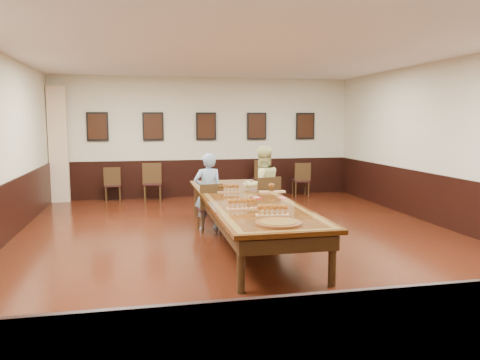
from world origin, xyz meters
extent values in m
cube|color=black|center=(0.00, 0.00, -0.01)|extent=(8.00, 10.00, 0.02)
cube|color=white|center=(0.00, 0.00, 3.21)|extent=(8.00, 10.00, 0.02)
cube|color=beige|center=(0.00, 5.01, 1.60)|extent=(8.00, 0.02, 3.20)
cube|color=beige|center=(0.00, -5.01, 1.60)|extent=(8.00, 0.02, 3.20)
cube|color=beige|center=(4.01, 0.00, 1.60)|extent=(0.02, 10.00, 3.20)
imported|color=teal|center=(-0.51, 1.01, 0.73)|extent=(0.56, 0.39, 1.45)
imported|color=#E1E38D|center=(0.56, 1.07, 0.78)|extent=(0.87, 0.73, 1.57)
cube|color=#FE547C|center=(0.60, -0.09, 0.76)|extent=(0.14, 0.17, 0.01)
cube|color=beige|center=(-3.75, 4.82, 1.45)|extent=(0.45, 0.18, 2.90)
cube|color=black|center=(0.00, 4.98, 0.50)|extent=(7.98, 0.04, 1.00)
cube|color=black|center=(0.00, -4.98, 0.50)|extent=(7.98, 0.04, 1.00)
cube|color=black|center=(3.98, 0.00, 0.50)|extent=(0.04, 9.98, 1.00)
cube|color=#331908|center=(0.00, 0.00, 0.72)|extent=(1.40, 5.00, 0.06)
cube|color=olive|center=(0.00, 0.00, 0.75)|extent=(1.28, 4.88, 0.00)
cube|color=#331908|center=(0.00, 0.00, 0.75)|extent=(1.10, 4.70, 0.00)
cube|color=black|center=(0.00, 0.00, 0.57)|extent=(1.25, 4.85, 0.18)
cylinder|color=black|center=(-0.58, -2.32, 0.34)|extent=(0.10, 0.10, 0.69)
cylinder|color=black|center=(0.58, -2.32, 0.34)|extent=(0.10, 0.10, 0.69)
cylinder|color=black|center=(-0.58, 2.32, 0.34)|extent=(0.10, 0.10, 0.69)
cylinder|color=black|center=(0.58, 2.32, 0.34)|extent=(0.10, 0.10, 0.69)
cube|color=black|center=(-2.80, 4.94, 1.90)|extent=(0.54, 0.03, 0.74)
cube|color=black|center=(-2.80, 4.92, 1.90)|extent=(0.46, 0.01, 0.64)
cube|color=black|center=(-1.40, 4.94, 1.90)|extent=(0.54, 0.03, 0.74)
cube|color=black|center=(-1.40, 4.92, 1.90)|extent=(0.46, 0.01, 0.64)
cube|color=black|center=(0.00, 4.94, 1.90)|extent=(0.54, 0.03, 0.74)
cube|color=black|center=(0.00, 4.92, 1.90)|extent=(0.46, 0.01, 0.64)
cube|color=black|center=(1.40, 4.94, 1.90)|extent=(0.54, 0.03, 0.74)
cube|color=black|center=(1.40, 4.92, 1.90)|extent=(0.46, 0.01, 0.64)
cube|color=black|center=(2.80, 4.94, 1.90)|extent=(0.54, 0.03, 0.74)
cube|color=black|center=(2.80, 4.92, 1.90)|extent=(0.46, 0.01, 0.64)
cube|color=#AD7948|center=(-0.17, 0.70, 0.76)|extent=(0.43, 0.20, 0.03)
cube|color=#AD7948|center=(0.60, 0.52, 0.77)|extent=(0.49, 0.18, 0.03)
cube|color=#AD7948|center=(-0.27, -0.96, 0.76)|extent=(0.46, 0.15, 0.03)
cube|color=#AD7948|center=(0.03, -1.53, 0.76)|extent=(0.47, 0.20, 0.03)
cylinder|color=#AA0B1B|center=(0.17, -0.05, 0.76)|extent=(0.18, 0.18, 0.02)
cylinder|color=silver|center=(0.17, -0.05, 0.77)|extent=(0.10, 0.10, 0.01)
cylinder|color=#512610|center=(-0.04, -2.05, 0.77)|extent=(0.65, 0.65, 0.04)
cylinder|color=olive|center=(-0.04, -2.05, 0.79)|extent=(0.52, 0.52, 0.01)
camera|label=1|loc=(-1.69, -7.59, 2.05)|focal=35.00mm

